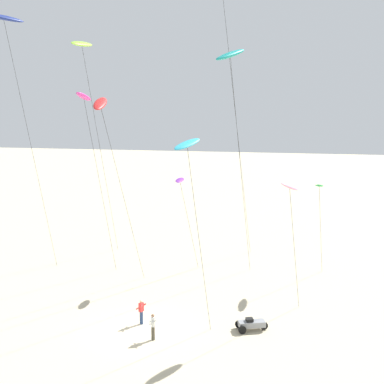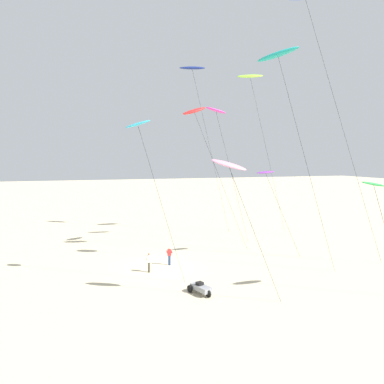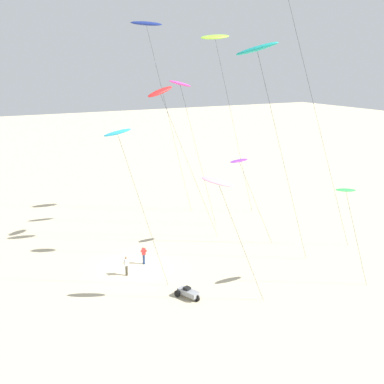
{
  "view_description": "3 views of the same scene",
  "coord_description": "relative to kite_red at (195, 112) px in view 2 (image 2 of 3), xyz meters",
  "views": [
    {
      "loc": [
        10.27,
        -30.4,
        14.27
      ],
      "look_at": [
        1.82,
        7.16,
        7.91
      ],
      "focal_mm": 49.28,
      "sensor_mm": 36.0,
      "label": 1
    },
    {
      "loc": [
        29.81,
        -6.04,
        9.65
      ],
      "look_at": [
        -0.68,
        3.2,
        6.55
      ],
      "focal_mm": 32.58,
      "sensor_mm": 36.0,
      "label": 2
    },
    {
      "loc": [
        35.06,
        -12.95,
        16.87
      ],
      "look_at": [
        1.13,
        4.94,
        6.3
      ],
      "focal_mm": 43.95,
      "sensor_mm": 36.0,
      "label": 3
    }
  ],
  "objects": [
    {
      "name": "kite_cyan",
      "position": [
        7.82,
        -6.78,
        -2.29
      ],
      "size": [
        1.53,
        4.42,
        12.59
      ],
      "color": "#33BFE0",
      "rests_on": "ground"
    },
    {
      "name": "kite_purple",
      "position": [
        4.25,
        5.81,
        -6.07
      ],
      "size": [
        1.15,
        4.55,
        8.49
      ],
      "color": "purple",
      "rests_on": "ground"
    },
    {
      "name": "kite_blue",
      "position": [
        7.29,
        7.58,
        8.67
      ],
      "size": [
        2.48,
        9.45,
        23.6
      ],
      "color": "blue",
      "rests_on": "ground"
    },
    {
      "name": "ground_plane",
      "position": [
        4.13,
        -4.52,
        -14.29
      ],
      "size": [
        260.0,
        260.0,
        0.0
      ],
      "primitive_type": "plane",
      "color": "beige"
    },
    {
      "name": "kite_flyer_middle",
      "position": [
        5.38,
        -5.71,
        -13.4
      ],
      "size": [
        0.63,
        0.65,
        1.67
      ],
      "color": "#4C4738",
      "rests_on": "ground"
    },
    {
      "name": "beach_buggy",
      "position": [
        11.1,
        -2.99,
        -13.87
      ],
      "size": [
        2.12,
        1.46,
        0.82
      ],
      "color": "gray",
      "rests_on": "ground"
    },
    {
      "name": "kite_lime",
      "position": [
        -5.1,
        8.61,
        5.07
      ],
      "size": [
        1.7,
        6.42,
        19.93
      ],
      "color": "#8CD833",
      "rests_on": "ground"
    },
    {
      "name": "kite_magenta",
      "position": [
        -2.72,
        3.35,
        0.49
      ],
      "size": [
        1.21,
        5.02,
        15.36
      ],
      "color": "#D8339E",
      "rests_on": "ground"
    },
    {
      "name": "kite_flyer_nearest",
      "position": [
        3.94,
        -3.6,
        -13.4
      ],
      "size": [
        0.65,
        0.66,
        1.67
      ],
      "color": "navy",
      "rests_on": "ground"
    },
    {
      "name": "kite_green",
      "position": [
        15.22,
        7.89,
        -6.46
      ],
      "size": [
        1.0,
        3.74,
        8.21
      ],
      "color": "green",
      "rests_on": "ground"
    },
    {
      "name": "kite_navy",
      "position": [
        -8.59,
        2.38,
        6.38
      ],
      "size": [
        2.48,
        6.4,
        21.23
      ],
      "color": "navy",
      "rests_on": "ground"
    },
    {
      "name": "kite_teal",
      "position": [
        8.45,
        4.38,
        3.54
      ],
      "size": [
        2.38,
        7.01,
        18.58
      ],
      "color": "teal",
      "rests_on": "ground"
    },
    {
      "name": "kite_red",
      "position": [
        0.0,
        0.0,
        0.0
      ],
      "size": [
        1.86,
        6.93,
        15.03
      ],
      "color": "red",
      "rests_on": "ground"
    },
    {
      "name": "kite_pink",
      "position": [
        13.24,
        -1.79,
        -5.15
      ],
      "size": [
        1.52,
        4.77,
        9.76
      ],
      "color": "pink",
      "rests_on": "ground"
    }
  ]
}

